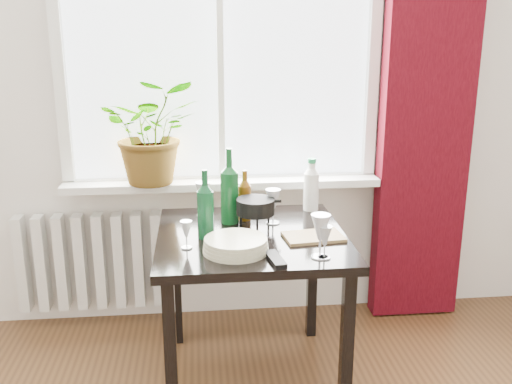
{
  "coord_description": "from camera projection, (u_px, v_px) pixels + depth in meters",
  "views": [
    {
      "loc": [
        -0.13,
        -0.88,
        1.63
      ],
      "look_at": [
        0.12,
        1.55,
        0.94
      ],
      "focal_mm": 40.0,
      "sensor_mm": 36.0,
      "label": 1
    }
  ],
  "objects": [
    {
      "name": "tv_remote",
      "position": [
        275.0,
        259.0,
        2.29
      ],
      "size": [
        0.07,
        0.17,
        0.02
      ],
      "primitive_type": "cube",
      "rotation": [
        0.0,
        0.0,
        0.16
      ],
      "color": "black",
      "rests_on": "table"
    },
    {
      "name": "windowsill",
      "position": [
        223.0,
        183.0,
        3.13
      ],
      "size": [
        1.72,
        0.2,
        0.04
      ],
      "color": "white",
      "rests_on": "ground"
    },
    {
      "name": "wine_bottle_right",
      "position": [
        229.0,
        185.0,
        2.7
      ],
      "size": [
        0.11,
        0.11,
        0.37
      ],
      "primitive_type": null,
      "rotation": [
        0.0,
        0.0,
        -0.35
      ],
      "color": "#0C421B",
      "rests_on": "table"
    },
    {
      "name": "window",
      "position": [
        220.0,
        37.0,
        2.99
      ],
      "size": [
        1.72,
        0.08,
        1.62
      ],
      "color": "white",
      "rests_on": "ground"
    },
    {
      "name": "cleaning_bottle",
      "position": [
        311.0,
        184.0,
        2.91
      ],
      "size": [
        0.08,
        0.08,
        0.27
      ],
      "primitive_type": null,
      "rotation": [
        0.0,
        0.0,
        -0.0
      ],
      "color": "white",
      "rests_on": "table"
    },
    {
      "name": "table",
      "position": [
        251.0,
        253.0,
        2.62
      ],
      "size": [
        0.85,
        0.85,
        0.74
      ],
      "color": "black",
      "rests_on": "ground"
    },
    {
      "name": "radiator",
      "position": [
        91.0,
        261.0,
        3.21
      ],
      "size": [
        0.8,
        0.1,
        0.55
      ],
      "color": "silver",
      "rests_on": "ground"
    },
    {
      "name": "wine_bottle_left",
      "position": [
        205.0,
        204.0,
        2.51
      ],
      "size": [
        0.09,
        0.09,
        0.31
      ],
      "primitive_type": null,
      "rotation": [
        0.0,
        0.0,
        0.25
      ],
      "color": "#0C3E1E",
      "rests_on": "table"
    },
    {
      "name": "bottle_amber",
      "position": [
        245.0,
        195.0,
        2.76
      ],
      "size": [
        0.07,
        0.07,
        0.25
      ],
      "primitive_type": null,
      "rotation": [
        0.0,
        0.0,
        0.09
      ],
      "color": "#673B0B",
      "rests_on": "table"
    },
    {
      "name": "wineglass_back_center",
      "position": [
        273.0,
        206.0,
        2.71
      ],
      "size": [
        0.1,
        0.1,
        0.17
      ],
      "primitive_type": null,
      "rotation": [
        0.0,
        0.0,
        -0.36
      ],
      "color": "silver",
      "rests_on": "table"
    },
    {
      "name": "fondue_pot",
      "position": [
        256.0,
        213.0,
        2.66
      ],
      "size": [
        0.22,
        0.19,
        0.14
      ],
      "primitive_type": null,
      "rotation": [
        0.0,
        0.0,
        0.07
      ],
      "color": "black",
      "rests_on": "table"
    },
    {
      "name": "wineglass_front_left",
      "position": [
        186.0,
        235.0,
        2.41
      ],
      "size": [
        0.06,
        0.06,
        0.12
      ],
      "primitive_type": null,
      "rotation": [
        0.0,
        0.0,
        0.11
      ],
      "color": "white",
      "rests_on": "table"
    },
    {
      "name": "wineglass_far_right",
      "position": [
        325.0,
        242.0,
        2.3
      ],
      "size": [
        0.08,
        0.08,
        0.14
      ],
      "primitive_type": null,
      "rotation": [
        0.0,
        0.0,
        -0.4
      ],
      "color": "silver",
      "rests_on": "table"
    },
    {
      "name": "wineglass_back_left",
      "position": [
        203.0,
        199.0,
        2.82
      ],
      "size": [
        0.1,
        0.1,
        0.18
      ],
      "primitive_type": null,
      "rotation": [
        0.0,
        0.0,
        -0.35
      ],
      "color": "silver",
      "rests_on": "table"
    },
    {
      "name": "plate_stack",
      "position": [
        236.0,
        245.0,
        2.38
      ],
      "size": [
        0.31,
        0.31,
        0.06
      ],
      "primitive_type": "cylinder",
      "rotation": [
        0.0,
        0.0,
        0.12
      ],
      "color": "beige",
      "rests_on": "table"
    },
    {
      "name": "curtain",
      "position": [
        428.0,
        95.0,
        3.09
      ],
      "size": [
        0.5,
        0.12,
        2.56
      ],
      "color": "#33040B",
      "rests_on": "ground"
    },
    {
      "name": "potted_plant",
      "position": [
        153.0,
        132.0,
        2.98
      ],
      "size": [
        0.52,
        0.46,
        0.55
      ],
      "primitive_type": "imported",
      "rotation": [
        0.0,
        0.0,
        0.06
      ],
      "color": "#2E7F22",
      "rests_on": "windowsill"
    },
    {
      "name": "cutting_board",
      "position": [
        313.0,
        237.0,
        2.54
      ],
      "size": [
        0.28,
        0.2,
        0.01
      ],
      "primitive_type": "cube",
      "rotation": [
        0.0,
        0.0,
        0.12
      ],
      "color": "olive",
      "rests_on": "table"
    },
    {
      "name": "wineglass_front_right",
      "position": [
        320.0,
        236.0,
        2.3
      ],
      "size": [
        0.08,
        0.08,
        0.19
      ],
      "primitive_type": null,
      "rotation": [
        0.0,
        0.0,
        0.04
      ],
      "color": "silver",
      "rests_on": "table"
    }
  ]
}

